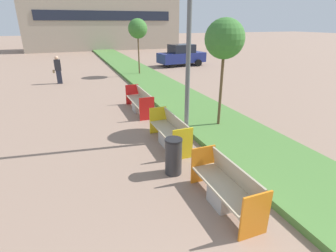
{
  "coord_description": "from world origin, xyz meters",
  "views": [
    {
      "loc": [
        -1.9,
        0.05,
        3.69
      ],
      "look_at": [
        0.9,
        7.3,
        0.6
      ],
      "focal_mm": 28.0,
      "sensor_mm": 36.0,
      "label": 1
    }
  ],
  "objects_px": {
    "sapling_tree_far": "(138,29)",
    "bench_yellow_frame": "(170,133)",
    "bench_orange_frame": "(226,190)",
    "sapling_tree_near": "(225,39)",
    "bench_red_frame": "(140,103)",
    "pedestrian_walking": "(58,70)",
    "parked_car_distant": "(182,55)",
    "litter_bin": "(173,156)"
  },
  "relations": [
    {
      "from": "bench_red_frame",
      "to": "pedestrian_walking",
      "type": "bearing_deg",
      "value": 114.45
    },
    {
      "from": "sapling_tree_near",
      "to": "parked_car_distant",
      "type": "height_order",
      "value": "sapling_tree_near"
    },
    {
      "from": "bench_red_frame",
      "to": "sapling_tree_far",
      "type": "height_order",
      "value": "sapling_tree_far"
    },
    {
      "from": "bench_orange_frame",
      "to": "bench_red_frame",
      "type": "bearing_deg",
      "value": 89.95
    },
    {
      "from": "bench_orange_frame",
      "to": "bench_red_frame",
      "type": "xyz_separation_m",
      "value": [
        0.01,
        6.89,
        0.01
      ]
    },
    {
      "from": "sapling_tree_near",
      "to": "sapling_tree_far",
      "type": "xyz_separation_m",
      "value": [
        0.0,
        11.01,
        0.09
      ]
    },
    {
      "from": "bench_orange_frame",
      "to": "sapling_tree_far",
      "type": "distance_m",
      "value": 15.32
    },
    {
      "from": "parked_car_distant",
      "to": "bench_orange_frame",
      "type": "bearing_deg",
      "value": -117.84
    },
    {
      "from": "parked_car_distant",
      "to": "litter_bin",
      "type": "bearing_deg",
      "value": -121.28
    },
    {
      "from": "litter_bin",
      "to": "sapling_tree_far",
      "type": "relative_size",
      "value": 0.25
    },
    {
      "from": "bench_red_frame",
      "to": "sapling_tree_far",
      "type": "xyz_separation_m",
      "value": [
        2.17,
        8.0,
        2.87
      ]
    },
    {
      "from": "bench_orange_frame",
      "to": "bench_yellow_frame",
      "type": "distance_m",
      "value": 3.25
    },
    {
      "from": "sapling_tree_near",
      "to": "bench_red_frame",
      "type": "bearing_deg",
      "value": 125.75
    },
    {
      "from": "bench_red_frame",
      "to": "pedestrian_walking",
      "type": "xyz_separation_m",
      "value": [
        -3.32,
        7.3,
        0.51
      ]
    },
    {
      "from": "sapling_tree_far",
      "to": "parked_car_distant",
      "type": "xyz_separation_m",
      "value": [
        4.84,
        3.31,
        -2.34
      ]
    },
    {
      "from": "bench_orange_frame",
      "to": "bench_red_frame",
      "type": "distance_m",
      "value": 6.89
    },
    {
      "from": "sapling_tree_far",
      "to": "pedestrian_walking",
      "type": "height_order",
      "value": "sapling_tree_far"
    },
    {
      "from": "parked_car_distant",
      "to": "bench_red_frame",
      "type": "bearing_deg",
      "value": -128.55
    },
    {
      "from": "bench_red_frame",
      "to": "sapling_tree_near",
      "type": "distance_m",
      "value": 4.64
    },
    {
      "from": "bench_red_frame",
      "to": "parked_car_distant",
      "type": "relative_size",
      "value": 0.56
    },
    {
      "from": "bench_orange_frame",
      "to": "bench_yellow_frame",
      "type": "bearing_deg",
      "value": 89.97
    },
    {
      "from": "bench_yellow_frame",
      "to": "bench_red_frame",
      "type": "distance_m",
      "value": 3.64
    },
    {
      "from": "litter_bin",
      "to": "parked_car_distant",
      "type": "bearing_deg",
      "value": 65.47
    },
    {
      "from": "bench_red_frame",
      "to": "litter_bin",
      "type": "distance_m",
      "value": 5.33
    },
    {
      "from": "bench_yellow_frame",
      "to": "sapling_tree_near",
      "type": "relative_size",
      "value": 0.56
    },
    {
      "from": "litter_bin",
      "to": "sapling_tree_far",
      "type": "distance_m",
      "value": 13.86
    },
    {
      "from": "bench_orange_frame",
      "to": "pedestrian_walking",
      "type": "bearing_deg",
      "value": 103.15
    },
    {
      "from": "sapling_tree_near",
      "to": "pedestrian_walking",
      "type": "relative_size",
      "value": 2.22
    },
    {
      "from": "bench_orange_frame",
      "to": "sapling_tree_near",
      "type": "xyz_separation_m",
      "value": [
        2.17,
        3.87,
        2.8
      ]
    },
    {
      "from": "sapling_tree_far",
      "to": "parked_car_distant",
      "type": "relative_size",
      "value": 0.9
    },
    {
      "from": "bench_red_frame",
      "to": "bench_yellow_frame",
      "type": "bearing_deg",
      "value": -90.05
    },
    {
      "from": "bench_red_frame",
      "to": "sapling_tree_near",
      "type": "bearing_deg",
      "value": -54.25
    },
    {
      "from": "sapling_tree_near",
      "to": "sapling_tree_far",
      "type": "bearing_deg",
      "value": 90.0
    },
    {
      "from": "sapling_tree_near",
      "to": "sapling_tree_far",
      "type": "distance_m",
      "value": 11.01
    },
    {
      "from": "sapling_tree_near",
      "to": "pedestrian_walking",
      "type": "bearing_deg",
      "value": 118.02
    },
    {
      "from": "parked_car_distant",
      "to": "sapling_tree_far",
      "type": "bearing_deg",
      "value": -152.39
    },
    {
      "from": "litter_bin",
      "to": "sapling_tree_near",
      "type": "relative_size",
      "value": 0.25
    },
    {
      "from": "bench_yellow_frame",
      "to": "parked_car_distant",
      "type": "xyz_separation_m",
      "value": [
        7.01,
        14.95,
        0.54
      ]
    },
    {
      "from": "bench_red_frame",
      "to": "sapling_tree_near",
      "type": "height_order",
      "value": "sapling_tree_near"
    },
    {
      "from": "sapling_tree_far",
      "to": "bench_yellow_frame",
      "type": "bearing_deg",
      "value": -100.58
    },
    {
      "from": "sapling_tree_near",
      "to": "sapling_tree_far",
      "type": "height_order",
      "value": "sapling_tree_far"
    },
    {
      "from": "sapling_tree_near",
      "to": "bench_yellow_frame",
      "type": "bearing_deg",
      "value": -163.97
    }
  ]
}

